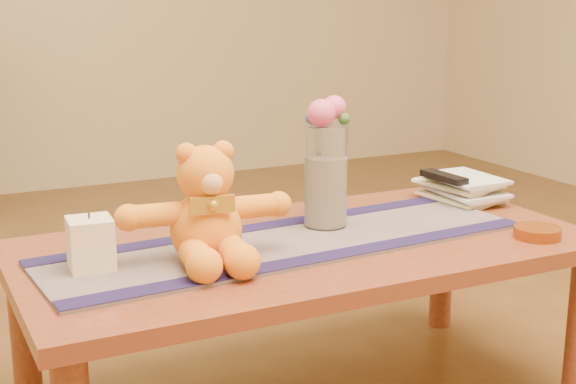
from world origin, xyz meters
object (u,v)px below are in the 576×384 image
glass_vase (326,176)px  bronze_ball (227,238)px  book_bottom (440,202)px  teddy_bear (206,204)px  amber_dish (537,232)px  tv_remote (444,177)px  pillar_candle (91,243)px

glass_vase → bronze_ball: bearing=-162.9°
book_bottom → bronze_ball: bearing=-174.1°
teddy_bear → amber_dish: size_ratio=3.19×
bronze_ball → amber_dish: 0.77m
tv_remote → teddy_bear: bearing=-171.5°
glass_vase → book_bottom: (0.41, 0.06, -0.13)m
pillar_candle → bronze_ball: bearing=-5.3°
bronze_ball → amber_dish: bearing=-15.8°
teddy_bear → book_bottom: teddy_bear is taller
bronze_ball → book_bottom: size_ratio=0.30×
tv_remote → amber_dish: bearing=-90.2°
book_bottom → amber_dish: size_ratio=1.91×
pillar_candle → tv_remote: pillar_candle is taller
glass_vase → book_bottom: glass_vase is taller
pillar_candle → tv_remote: size_ratio=0.70×
teddy_bear → book_bottom: 0.81m
bronze_ball → amber_dish: bronze_ball is taller
pillar_candle → amber_dish: (1.05, -0.24, -0.05)m
bronze_ball → tv_remote: 0.74m
teddy_bear → tv_remote: 0.80m
teddy_bear → amber_dish: 0.83m
tv_remote → amber_dish: (0.02, -0.36, -0.07)m
teddy_bear → glass_vase: 0.39m
tv_remote → bronze_ball: bearing=-171.9°
teddy_bear → pillar_candle: teddy_bear is taller
tv_remote → amber_dish: size_ratio=1.37×
teddy_bear → glass_vase: size_ratio=1.43×
pillar_candle → glass_vase: bearing=6.2°
bronze_ball → tv_remote: tv_remote is taller
bronze_ball → book_bottom: bearing=12.4°
teddy_bear → pillar_candle: bearing=176.5°
glass_vase → bronze_ball: (-0.31, -0.10, -0.10)m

